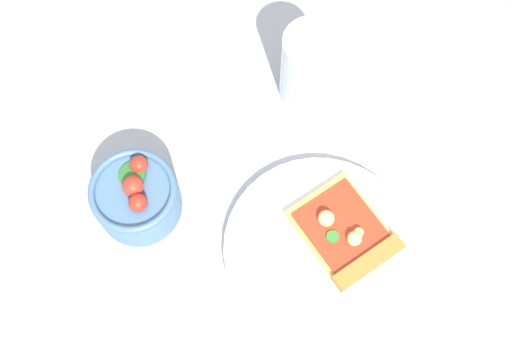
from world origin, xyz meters
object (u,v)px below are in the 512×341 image
plate (320,249)px  salad_bowl (136,197)px  pizza_slice_main (348,236)px  soda_glass (309,69)px

plate → salad_bowl: (0.18, 0.14, 0.03)m
pizza_slice_main → salad_bowl: salad_bowl is taller
pizza_slice_main → salad_bowl: (0.19, 0.17, 0.01)m
plate → pizza_slice_main: (-0.01, -0.03, 0.01)m
soda_glass → salad_bowl: bearing=90.8°
pizza_slice_main → soda_glass: size_ratio=1.02×
salad_bowl → plate: bearing=-141.6°
plate → soda_glass: size_ratio=1.97×
soda_glass → plate: bearing=145.5°
plate → pizza_slice_main: bearing=-107.8°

